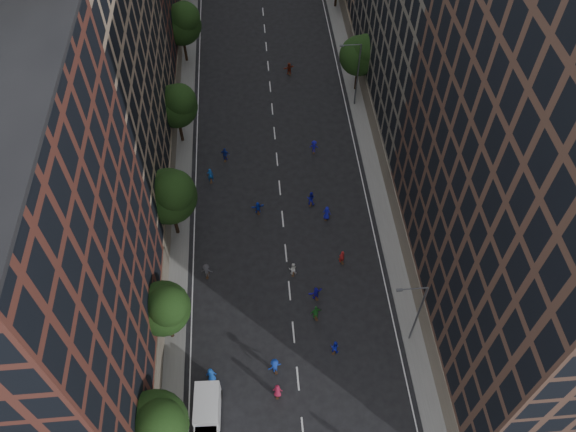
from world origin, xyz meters
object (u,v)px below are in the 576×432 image
at_px(cargo_van, 207,412).
at_px(skater_2, 335,347).
at_px(streetlamp_near, 416,311).
at_px(streetlamp_far, 356,72).
at_px(skater_0, 211,375).

distance_m(cargo_van, skater_2, 12.45).
bearing_deg(streetlamp_near, skater_2, -174.41).
height_order(streetlamp_far, skater_0, streetlamp_far).
bearing_deg(skater_2, cargo_van, 46.65).
relative_size(streetlamp_near, cargo_van, 1.91).
height_order(streetlamp_near, skater_0, streetlamp_near).
height_order(cargo_van, skater_2, cargo_van).
relative_size(streetlamp_far, skater_2, 5.48).
xyz_separation_m(cargo_van, skater_2, (11.32, 5.15, -0.48)).
bearing_deg(skater_0, cargo_van, 80.80).
relative_size(streetlamp_near, skater_2, 5.48).
xyz_separation_m(streetlamp_far, cargo_van, (-18.16, -38.82, -3.86)).
relative_size(streetlamp_far, skater_0, 4.84).
relative_size(streetlamp_far, cargo_van, 1.91).
bearing_deg(skater_0, streetlamp_far, -121.39).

